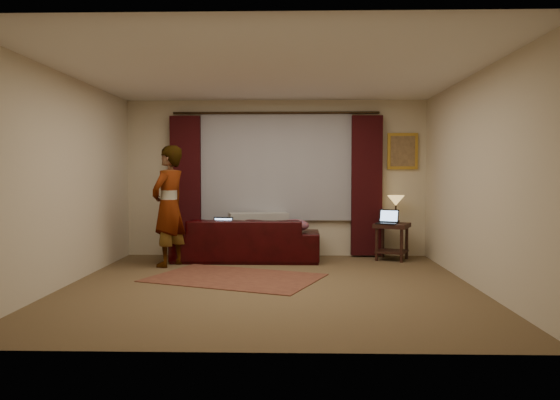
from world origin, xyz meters
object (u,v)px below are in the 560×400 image
(tiffany_lamp, at_px, (396,209))
(laptop_table, at_px, (387,217))
(sofa, at_px, (246,231))
(end_table, at_px, (392,242))
(person, at_px, (169,206))
(laptop_sofa, at_px, (221,225))

(tiffany_lamp, relative_size, laptop_table, 1.29)
(sofa, distance_m, end_table, 2.33)
(tiffany_lamp, height_order, person, person)
(end_table, relative_size, tiffany_lamp, 1.34)
(end_table, bearing_deg, person, -168.99)
(laptop_sofa, xyz_separation_m, tiffany_lamp, (2.78, 0.45, 0.23))
(laptop_table, height_order, person, person)
(sofa, relative_size, laptop_table, 6.77)
(laptop_table, bearing_deg, person, -144.71)
(tiffany_lamp, bearing_deg, laptop_sofa, -170.73)
(laptop_sofa, xyz_separation_m, laptop_table, (2.59, 0.19, 0.12))
(person, bearing_deg, sofa, 140.64)
(sofa, bearing_deg, person, 27.28)
(sofa, xyz_separation_m, laptop_sofa, (-0.37, -0.19, 0.11))
(laptop_sofa, relative_size, person, 0.19)
(laptop_sofa, bearing_deg, person, -146.11)
(end_table, xyz_separation_m, person, (-3.42, -0.67, 0.60))
(sofa, bearing_deg, laptop_table, -179.41)
(tiffany_lamp, bearing_deg, person, -166.99)
(laptop_sofa, bearing_deg, laptop_table, 12.01)
(tiffany_lamp, relative_size, person, 0.24)
(end_table, height_order, tiffany_lamp, tiffany_lamp)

